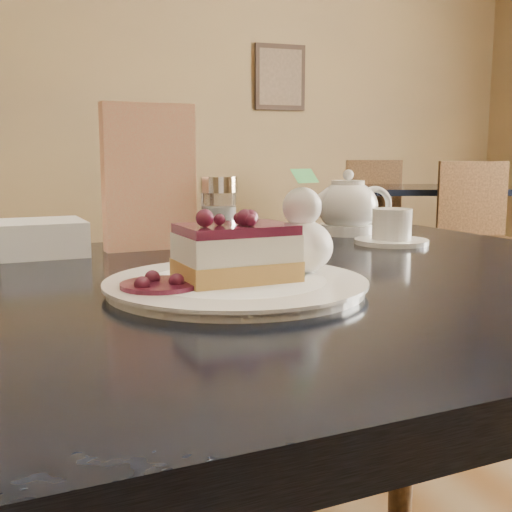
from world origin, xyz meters
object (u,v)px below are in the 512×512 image
object	(u,v)px
cheesecake_slice	(236,253)
dessert_plate	(236,286)
tea_set	(355,212)
main_table	(219,349)
bg_table_far_right	(414,284)

from	to	relation	value
cheesecake_slice	dessert_plate	bearing A→B (deg)	-6.22
dessert_plate	tea_set	world-z (taller)	tea_set
main_table	cheesecake_slice	bearing A→B (deg)	-90.00
dessert_plate	bg_table_far_right	world-z (taller)	dessert_plate
main_table	cheesecake_slice	world-z (taller)	cheesecake_slice
dessert_plate	cheesecake_slice	world-z (taller)	cheesecake_slice
dessert_plate	tea_set	size ratio (longest dim) A/B	1.08
main_table	bg_table_far_right	world-z (taller)	main_table
dessert_plate	bg_table_far_right	xyz separation A→B (m)	(2.20, 3.04, -0.73)
cheesecake_slice	bg_table_far_right	xyz separation A→B (m)	(2.20, 3.04, -0.76)
cheesecake_slice	tea_set	xyz separation A→B (m)	(0.36, 0.40, 0.00)
main_table	dessert_plate	world-z (taller)	dessert_plate
bg_table_far_right	cheesecake_slice	bearing A→B (deg)	-108.33
main_table	cheesecake_slice	size ratio (longest dim) A/B	9.96
dessert_plate	bg_table_far_right	size ratio (longest dim) A/B	0.16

